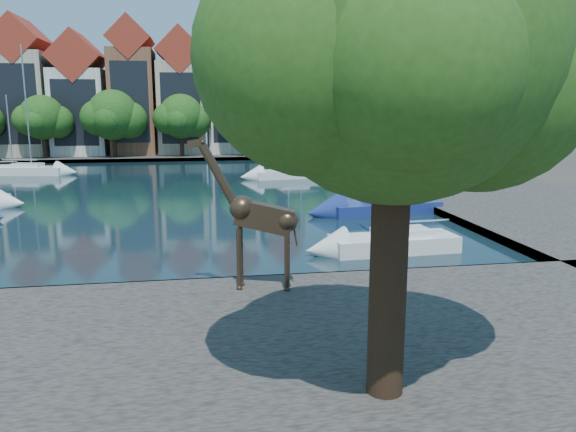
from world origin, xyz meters
The scene contains 24 objects.
ground centered at (0.00, 0.00, 0.00)m, with size 160.00×160.00×0.00m, color #38332B.
water_basin centered at (0.00, 24.00, 0.04)m, with size 38.00×50.00×0.08m, color black.
near_quay centered at (0.00, -7.00, 0.25)m, with size 50.00×14.00×0.50m, color #4C4742.
far_quay centered at (0.00, 56.00, 0.25)m, with size 60.00×16.00×0.50m, color #4C4742.
right_quay centered at (25.00, 24.00, 0.25)m, with size 14.00×52.00×0.50m, color #4C4742.
plane_tree centered at (7.62, -9.01, 7.67)m, with size 8.32×6.40×10.62m.
townhouse_west_mid centered at (-17.00, 55.99, 8.23)m, with size 5.94×9.18×16.79m.
townhouse_west_inner centered at (-10.50, 55.99, 7.35)m, with size 6.43×9.18×15.15m.
townhouse_center centered at (-4.00, 55.99, 8.36)m, with size 5.44×9.18×16.93m.
townhouse_east_inner centered at (2.00, 55.99, 7.73)m, with size 5.94×9.18×15.79m.
townhouse_east_mid centered at (8.50, 55.99, 8.10)m, with size 6.43×9.18×16.65m.
townhouse_east_end centered at (15.00, 55.99, 7.11)m, with size 5.44×9.18×14.43m.
far_tree_west centered at (-13.91, 50.49, 5.08)m, with size 6.76×5.20×7.36m.
far_tree_mid_west centered at (-5.89, 50.49, 5.29)m, with size 7.80×6.00×8.00m.
far_tree_mid_east centered at (2.10, 50.49, 5.13)m, with size 7.02×5.40×7.52m.
far_tree_east centered at (10.11, 50.49, 5.24)m, with size 7.54×5.80×7.84m.
far_tree_far_east centered at (18.09, 50.49, 5.08)m, with size 6.76×5.20×7.36m.
giraffe_statue centered at (5.51, -1.44, 3.02)m, with size 3.57×1.17×5.14m.
sailboat_left_d centered at (-13.98, 38.06, 0.59)m, with size 4.51×1.72×7.56m.
sailboat_left_e centered at (-12.00, 37.15, 0.70)m, with size 6.42×3.31×12.11m.
sailboat_right_a centered at (12.42, 4.00, 0.67)m, with size 5.92×2.37×11.11m.
sailboat_right_b centered at (15.00, 13.00, 0.64)m, with size 7.27×3.42×12.08m.
sailboat_right_c centered at (12.00, 30.76, 0.65)m, with size 6.64×3.19×11.34m.
sailboat_right_d centered at (14.69, 38.65, 0.63)m, with size 5.83×2.97×9.71m.
Camera 1 is at (3.53, -19.91, 6.72)m, focal length 35.00 mm.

